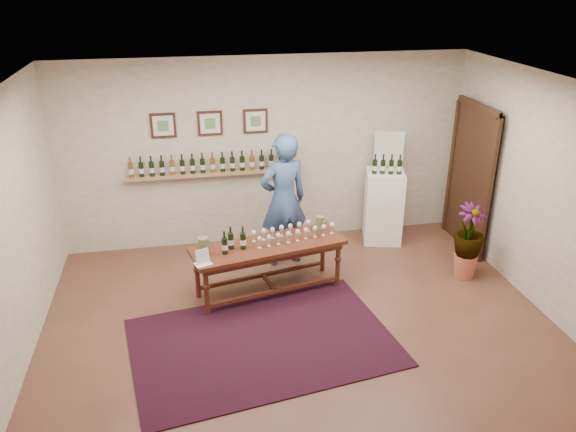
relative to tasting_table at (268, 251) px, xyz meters
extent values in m
plane|color=brown|center=(0.24, -0.89, -0.59)|extent=(6.00, 6.00, 0.00)
plane|color=beige|center=(0.24, 1.61, 0.81)|extent=(6.00, 0.00, 6.00)
plane|color=beige|center=(0.24, -3.39, 0.81)|extent=(6.00, 0.00, 6.00)
plane|color=beige|center=(-2.76, -0.89, 0.81)|extent=(0.00, 5.00, 5.00)
plane|color=beige|center=(3.24, -0.89, 0.81)|extent=(0.00, 5.00, 5.00)
plane|color=beige|center=(0.24, -0.89, 2.21)|extent=(6.00, 6.00, 0.00)
cube|color=tan|center=(-0.56, 1.52, 0.56)|extent=(2.50, 0.16, 0.04)
cube|color=black|center=(3.18, 0.81, 0.46)|extent=(0.10, 1.00, 2.10)
cube|color=#321C10|center=(3.13, 0.81, 0.46)|extent=(0.04, 1.12, 2.22)
cube|color=#321C10|center=(-1.21, 1.58, 1.29)|extent=(0.35, 0.03, 0.35)
cube|color=silver|center=(-1.21, 1.57, 1.29)|extent=(0.28, 0.01, 0.28)
cube|color=#5B8A45|center=(-1.21, 1.56, 1.29)|extent=(0.15, 0.00, 0.15)
cube|color=#321C10|center=(-0.56, 1.58, 1.29)|extent=(0.35, 0.03, 0.35)
cube|color=silver|center=(-0.56, 1.57, 1.29)|extent=(0.28, 0.01, 0.28)
cube|color=#5B8A45|center=(-0.56, 1.56, 1.29)|extent=(0.15, 0.00, 0.15)
cube|color=#321C10|center=(0.09, 1.58, 1.29)|extent=(0.35, 0.03, 0.35)
cube|color=silver|center=(0.09, 1.57, 1.29)|extent=(0.28, 0.01, 0.28)
cube|color=#5B8A45|center=(0.09, 1.56, 1.29)|extent=(0.15, 0.00, 0.15)
cube|color=#3F0B0D|center=(-0.25, -1.08, -0.58)|extent=(3.15, 2.34, 0.02)
cube|color=#431610|center=(0.00, 0.00, 0.08)|extent=(2.04, 1.01, 0.05)
cube|color=#431610|center=(0.00, 0.00, 0.02)|extent=(1.91, 0.89, 0.09)
cylinder|color=#431610|center=(-0.82, -0.40, -0.27)|extent=(0.07, 0.07, 0.64)
cylinder|color=#431610|center=(0.92, -0.03, -0.27)|extent=(0.07, 0.07, 0.64)
cylinder|color=#431610|center=(-0.92, 0.03, -0.27)|extent=(0.07, 0.07, 0.64)
cylinder|color=#431610|center=(0.82, 0.40, -0.27)|extent=(0.07, 0.07, 0.64)
cube|color=#431610|center=(0.05, -0.22, -0.46)|extent=(1.75, 0.41, 0.04)
cube|color=#431610|center=(-0.05, 0.22, -0.46)|extent=(1.75, 0.41, 0.04)
cube|color=#431610|center=(0.00, 0.00, -0.46)|extent=(0.14, 0.44, 0.04)
cube|color=silver|center=(-0.84, -0.35, 0.19)|extent=(0.23, 0.20, 0.18)
cube|color=white|center=(1.97, 1.20, -0.03)|extent=(0.68, 0.68, 1.11)
cube|color=silver|center=(2.06, 1.37, 0.82)|extent=(0.43, 0.13, 0.60)
cone|color=#C15E40|center=(2.69, -0.13, -0.42)|extent=(0.32, 0.32, 0.34)
imported|color=#1A3214|center=(2.69, -0.13, 0.04)|extent=(0.58, 0.58, 0.58)
imported|color=#35527E|center=(0.34, 0.78, 0.36)|extent=(0.78, 0.60, 1.90)
camera|label=1|loc=(-0.97, -6.28, 3.29)|focal=35.00mm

